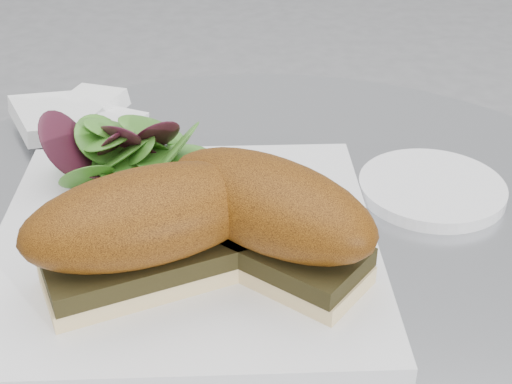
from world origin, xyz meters
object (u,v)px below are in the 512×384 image
Objects in this scene: saucer at (432,188)px; sandwich_left at (150,227)px; plate at (186,244)px; sandwich_right at (268,214)px.

sandwich_left is at bearing -147.76° from saucer.
sandwich_left reaches higher than saucer.
saucer is (0.22, 0.14, -0.05)m from sandwich_left.
sandwich_right reaches higher than plate.
sandwich_right is 0.19m from saucer.
plate is 1.54× the size of sandwich_left.
plate is 1.63× the size of sandwich_right.
plate is at bearing -156.57° from saucer.
saucer is at bearing 77.38° from sandwich_right.
sandwich_left reaches higher than plate.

